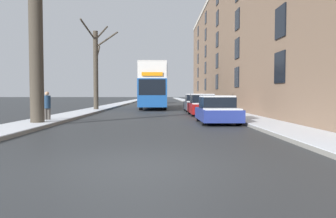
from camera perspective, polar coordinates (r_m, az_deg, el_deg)
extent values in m
plane|color=#303335|center=(6.78, -5.96, -9.92)|extent=(320.00, 320.00, 0.00)
cube|color=gray|center=(59.92, -6.76, 1.24)|extent=(2.03, 130.00, 0.13)
cube|color=silver|center=(59.92, -6.76, 1.32)|extent=(2.01, 130.00, 0.03)
cube|color=gray|center=(59.81, 3.70, 1.25)|extent=(2.03, 130.00, 0.13)
cube|color=silver|center=(59.81, 3.70, 1.33)|extent=(2.01, 130.00, 0.03)
cube|color=#7A604C|center=(37.06, 15.61, 11.10)|extent=(9.00, 53.56, 14.02)
cube|color=black|center=(17.36, 18.88, 6.87)|extent=(0.08, 1.40, 1.57)
cube|color=black|center=(26.40, 11.89, 5.44)|extent=(0.08, 1.40, 1.57)
cube|color=black|center=(35.65, 8.51, 4.72)|extent=(0.08, 1.40, 1.57)
cube|color=black|center=(44.97, 6.52, 4.28)|extent=(0.08, 1.40, 1.57)
cube|color=black|center=(54.33, 5.22, 4.00)|extent=(0.08, 1.40, 1.57)
cube|color=black|center=(17.67, 18.99, 14.14)|extent=(0.08, 1.40, 1.57)
cube|color=black|center=(26.61, 11.94, 10.27)|extent=(0.08, 1.40, 1.57)
cube|color=black|center=(35.80, 8.53, 8.30)|extent=(0.08, 1.40, 1.57)
cube|color=black|center=(45.09, 6.54, 7.13)|extent=(0.08, 1.40, 1.57)
cube|color=black|center=(54.43, 5.23, 6.36)|extent=(0.08, 1.40, 1.57)
cube|color=black|center=(27.01, 11.98, 14.99)|extent=(0.08, 1.40, 1.57)
cube|color=black|center=(36.10, 8.55, 11.85)|extent=(0.08, 1.40, 1.57)
cube|color=black|center=(45.32, 6.55, 9.96)|extent=(0.08, 1.40, 1.57)
cube|color=black|center=(54.62, 5.24, 8.70)|extent=(0.08, 1.40, 1.57)
cube|color=black|center=(36.52, 8.58, 15.32)|extent=(0.08, 1.40, 1.57)
cube|color=black|center=(45.67, 6.57, 12.75)|extent=(0.08, 1.40, 1.57)
cube|color=black|center=(54.91, 5.25, 11.03)|extent=(0.08, 1.40, 1.57)
cube|color=black|center=(46.12, 6.58, 15.49)|extent=(0.08, 1.40, 1.57)
cube|color=black|center=(55.28, 5.26, 13.33)|extent=(0.08, 1.40, 1.57)
cylinder|color=#423A30|center=(16.56, -22.00, 11.18)|extent=(0.63, 0.63, 7.98)
cylinder|color=#423A30|center=(29.24, -12.47, 6.44)|extent=(0.41, 0.41, 6.92)
cylinder|color=#423A30|center=(29.36, -10.64, 11.80)|extent=(2.01, 0.18, 1.43)
cylinder|color=#423A30|center=(30.63, -11.50, 12.86)|extent=(0.84, 2.21, 1.66)
cylinder|color=#423A30|center=(28.78, -13.73, 13.23)|extent=(0.95, 2.12, 1.49)
cylinder|color=#423A30|center=(29.74, -12.17, 9.33)|extent=(0.36, 0.93, 1.53)
cube|color=#194C99|center=(33.54, -2.48, 2.80)|extent=(2.56, 11.16, 2.49)
cube|color=silver|center=(33.60, -2.49, 6.14)|extent=(2.50, 10.94, 1.43)
cube|color=silver|center=(33.66, -2.49, 7.46)|extent=(2.50, 10.94, 0.12)
cube|color=black|center=(33.54, -2.48, 3.62)|extent=(2.59, 9.82, 1.30)
cube|color=black|center=(33.61, -2.49, 6.26)|extent=(2.59, 9.82, 1.08)
cube|color=black|center=(27.98, -2.78, 3.82)|extent=(2.30, 0.06, 1.36)
cube|color=orange|center=(28.02, -2.79, 6.12)|extent=(1.79, 0.05, 0.32)
cylinder|color=black|center=(30.26, -4.74, 0.74)|extent=(0.30, 0.98, 0.98)
cylinder|color=black|center=(30.19, -0.54, 0.74)|extent=(0.30, 0.98, 0.98)
cylinder|color=black|center=(36.72, -4.08, 1.06)|extent=(0.30, 0.98, 0.98)
cylinder|color=black|center=(36.67, -0.62, 1.07)|extent=(0.30, 0.98, 0.98)
cube|color=navy|center=(16.76, 8.57, -0.89)|extent=(1.86, 3.99, 0.57)
cube|color=black|center=(16.89, 8.49, 1.09)|extent=(1.60, 2.00, 0.58)
cube|color=silver|center=(16.89, 8.50, 2.20)|extent=(1.57, 1.90, 0.08)
cube|color=silver|center=(15.35, 9.45, -0.03)|extent=(1.68, 1.04, 0.06)
cylinder|color=black|center=(15.46, 6.30, -1.67)|extent=(0.20, 0.64, 0.64)
cylinder|color=black|center=(15.76, 12.24, -1.63)|extent=(0.20, 0.64, 0.64)
cylinder|color=black|center=(17.84, 5.32, -1.10)|extent=(0.20, 0.64, 0.64)
cylinder|color=black|center=(18.09, 10.50, -1.08)|extent=(0.20, 0.64, 0.64)
cube|color=maroon|center=(22.95, 5.98, 0.16)|extent=(1.76, 4.19, 0.65)
cube|color=black|center=(23.10, 5.93, 1.72)|extent=(1.52, 2.10, 0.60)
cube|color=silver|center=(23.10, 5.94, 2.55)|extent=(1.48, 1.99, 0.07)
cube|color=silver|center=(21.46, 6.46, 0.93)|extent=(1.59, 1.09, 0.06)
cylinder|color=black|center=(21.63, 4.35, -0.42)|extent=(0.20, 0.67, 0.67)
cylinder|color=black|center=(21.82, 8.38, -0.41)|extent=(0.20, 0.67, 0.67)
cylinder|color=black|center=(24.13, 3.80, -0.10)|extent=(0.20, 0.67, 0.67)
cylinder|color=black|center=(24.30, 7.42, -0.10)|extent=(0.20, 0.67, 0.67)
cube|color=#474C56|center=(28.20, 4.68, 0.63)|extent=(1.69, 4.24, 0.67)
cube|color=black|center=(28.35, 4.65, 1.90)|extent=(1.46, 2.12, 0.58)
cube|color=silver|center=(28.35, 4.65, 2.57)|extent=(1.42, 2.01, 0.08)
cube|color=silver|center=(26.69, 5.00, 1.31)|extent=(1.52, 1.11, 0.07)
cylinder|color=black|center=(26.87, 3.38, 0.16)|extent=(0.20, 0.65, 0.65)
cylinder|color=black|center=(27.03, 6.50, 0.16)|extent=(0.20, 0.65, 0.65)
cylinder|color=black|center=(29.41, 3.00, 0.37)|extent=(0.20, 0.65, 0.65)
cylinder|color=black|center=(29.55, 5.86, 0.37)|extent=(0.20, 0.65, 0.65)
cube|color=white|center=(52.88, -3.20, 2.42)|extent=(1.93, 5.08, 2.17)
cube|color=black|center=(50.36, -3.32, 2.98)|extent=(1.70, 0.06, 0.95)
cylinder|color=black|center=(51.31, -4.22, 1.33)|extent=(0.22, 0.68, 0.68)
cylinder|color=black|center=(51.24, -2.33, 1.33)|extent=(0.22, 0.68, 0.68)
cylinder|color=black|center=(54.55, -4.02, 1.41)|extent=(0.22, 0.68, 0.68)
cylinder|color=black|center=(54.49, -2.25, 1.41)|extent=(0.22, 0.68, 0.68)
cylinder|color=#4C4742|center=(17.90, -20.53, -1.07)|extent=(0.17, 0.17, 0.75)
cylinder|color=#4C4742|center=(17.89, -20.03, -1.07)|extent=(0.17, 0.17, 0.75)
cylinder|color=navy|center=(17.86, -20.31, 1.17)|extent=(0.35, 0.35, 0.65)
sphere|color=tan|center=(17.86, -20.34, 2.54)|extent=(0.21, 0.21, 0.21)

